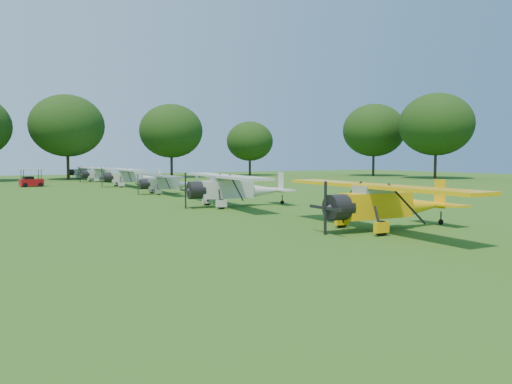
% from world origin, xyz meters
% --- Properties ---
extents(ground, '(160.00, 160.00, 0.00)m').
position_xyz_m(ground, '(0.00, 0.00, 0.00)').
color(ground, '#294B12').
rests_on(ground, ground).
extents(tree_belt, '(137.36, 130.27, 14.52)m').
position_xyz_m(tree_belt, '(3.57, 0.16, 8.03)').
color(tree_belt, black).
rests_on(tree_belt, ground).
extents(aircraft_2, '(7.50, 11.92, 2.35)m').
position_xyz_m(aircraft_2, '(1.77, -6.26, 1.37)').
color(aircraft_2, '#FFB70A').
rests_on(aircraft_2, ground).
extents(aircraft_3, '(7.63, 12.15, 2.39)m').
position_xyz_m(aircraft_3, '(0.71, 7.13, 1.39)').
color(aircraft_3, silver).
rests_on(aircraft_3, ground).
extents(aircraft_4, '(6.05, 9.63, 1.90)m').
position_xyz_m(aircraft_4, '(0.83, 20.87, 1.11)').
color(aircraft_4, '#B9B9BD').
rests_on(aircraft_4, ground).
extents(aircraft_5, '(7.14, 11.35, 2.24)m').
position_xyz_m(aircraft_5, '(1.06, 33.94, 1.31)').
color(aircraft_5, silver).
rests_on(aircraft_5, ground).
extents(aircraft_6, '(6.90, 10.94, 2.15)m').
position_xyz_m(aircraft_6, '(0.93, 47.58, 1.25)').
color(aircraft_6, silver).
rests_on(aircraft_6, ground).
extents(aircraft_7, '(6.31, 10.02, 1.97)m').
position_xyz_m(aircraft_7, '(1.28, 60.50, 1.15)').
color(aircraft_7, '#B9B9BD').
rests_on(aircraft_7, ground).
extents(golf_cart, '(2.61, 1.82, 2.07)m').
position_xyz_m(golf_cart, '(-9.07, 39.19, 0.69)').
color(golf_cart, '#A50B0F').
rests_on(golf_cart, ground).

